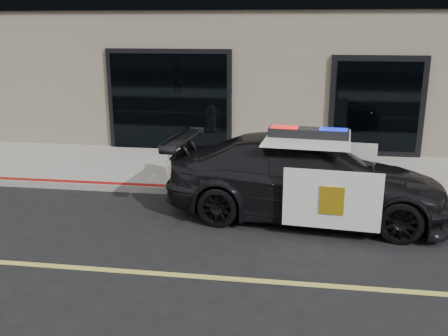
# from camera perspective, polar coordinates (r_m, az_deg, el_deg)

# --- Properties ---
(ground) EXTENTS (120.00, 120.00, 0.00)m
(ground) POSITION_cam_1_polar(r_m,az_deg,el_deg) (7.60, -11.87, -11.45)
(ground) COLOR black
(ground) RESTS_ON ground
(sidewalk_n) EXTENTS (60.00, 3.50, 0.15)m
(sidewalk_n) POSITION_cam_1_polar(r_m,az_deg,el_deg) (12.29, -3.54, -0.07)
(sidewalk_n) COLOR gray
(sidewalk_n) RESTS_ON ground
(police_car) EXTENTS (3.01, 5.52, 1.68)m
(police_car) POSITION_cam_1_polar(r_m,az_deg,el_deg) (9.34, 9.41, -1.07)
(police_car) COLOR black
(police_car) RESTS_ON ground
(fire_hydrant) EXTENTS (0.40, 0.56, 0.89)m
(fire_hydrant) POSITION_cam_1_polar(r_m,az_deg,el_deg) (11.37, -5.76, 1.14)
(fire_hydrant) COLOR silver
(fire_hydrant) RESTS_ON sidewalk_n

